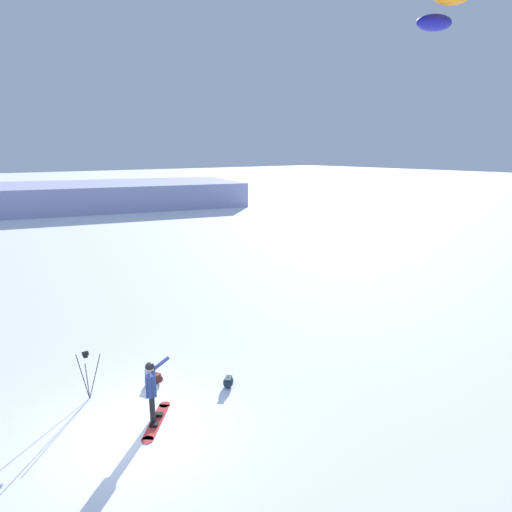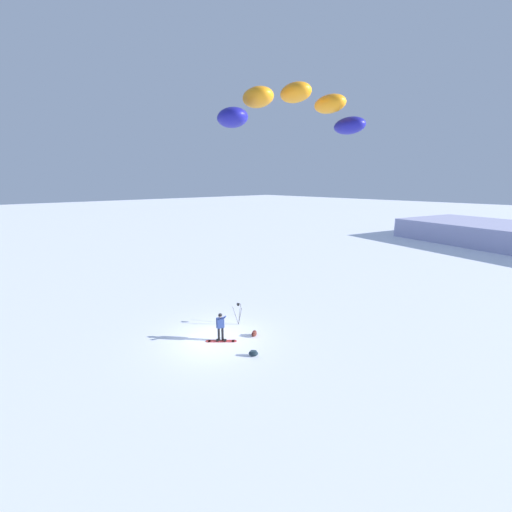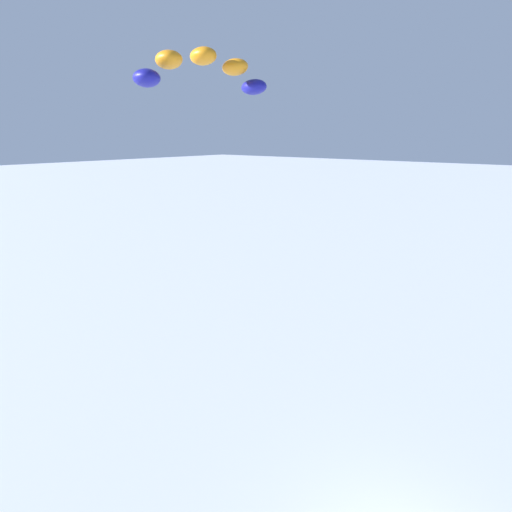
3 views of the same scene
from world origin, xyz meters
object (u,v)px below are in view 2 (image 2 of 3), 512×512
snowboarder (220,324)px  snowboard (221,341)px  traction_kite (295,108)px  gear_bag_large (253,353)px  camera_tripod (238,310)px  gear_bag_small (254,334)px

snowboarder → snowboard: bearing=69.2°
snowboarder → snowboard: (0.03, 0.07, -1.01)m
snowboarder → traction_kite: bearing=68.5°
gear_bag_large → camera_tripod: bearing=-117.7°
snowboard → gear_bag_large: bearing=97.2°
traction_kite → gear_bag_small: traction_kite is taller
snowboard → gear_bag_large: 2.46m
gear_bag_large → gear_bag_small: bearing=-133.0°
snowboard → gear_bag_small: size_ratio=2.43×
camera_tripod → traction_kite: bearing=59.6°
gear_bag_large → traction_kite: bearing=57.9°
snowboarder → gear_bag_large: size_ratio=3.04×
snowboard → camera_tripod: size_ratio=0.99×
gear_bag_large → snowboarder: bearing=-83.6°
gear_bag_large → camera_tripod: size_ratio=0.39×
camera_tripod → gear_bag_small: size_ratio=2.47×
gear_bag_large → gear_bag_small: (-1.52, -1.63, -0.00)m
camera_tripod → snowboarder: bearing=24.9°
gear_bag_large → gear_bag_small: gear_bag_large is taller
traction_kite → gear_bag_small: bearing=-124.9°
snowboard → snowboarder: bearing=-110.8°
snowboard → camera_tripod: camera_tripod is taller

